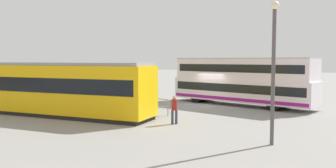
# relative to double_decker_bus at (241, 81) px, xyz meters

# --- Properties ---
(ground_plane) EXTENTS (160.00, 160.00, 0.00)m
(ground_plane) POSITION_rel_double_decker_bus_xyz_m (2.23, 1.20, -1.92)
(ground_plane) COLOR gray
(double_decker_bus) EXTENTS (11.77, 4.21, 3.74)m
(double_decker_bus) POSITION_rel_double_decker_bus_xyz_m (0.00, 0.00, 0.00)
(double_decker_bus) COLOR silver
(double_decker_bus) RESTS_ON ground
(tram_yellow) EXTENTS (15.04, 5.07, 3.42)m
(tram_yellow) POSITION_rel_double_decker_bus_xyz_m (9.02, 11.23, -0.14)
(tram_yellow) COLOR #E5B70C
(tram_yellow) RESTS_ON ground
(pedestrian_near_railing) EXTENTS (0.45, 0.45, 1.60)m
(pedestrian_near_railing) POSITION_rel_double_decker_bus_xyz_m (5.30, 5.70, -1.00)
(pedestrian_near_railing) COLOR black
(pedestrian_near_railing) RESTS_ON ground
(pedestrian_crossing) EXTENTS (0.45, 0.45, 1.60)m
(pedestrian_crossing) POSITION_rel_double_decker_bus_xyz_m (0.30, 9.45, -1.00)
(pedestrian_crossing) COLOR #33384C
(pedestrian_crossing) RESTS_ON ground
(pedestrian_railing) EXTENTS (6.04, 0.76, 1.08)m
(pedestrian_railing) POSITION_rel_double_decker_bus_xyz_m (5.04, 7.08, -1.19)
(pedestrian_railing) COLOR gray
(pedestrian_railing) RESTS_ON ground
(info_sign) EXTENTS (1.25, 0.13, 2.26)m
(info_sign) POSITION_rel_double_decker_bus_xyz_m (8.06, 7.01, -0.34)
(info_sign) COLOR slate
(info_sign) RESTS_ON ground
(street_lamp) EXTENTS (0.36, 0.36, 5.98)m
(street_lamp) POSITION_rel_double_decker_bus_xyz_m (-5.56, 11.10, 1.63)
(street_lamp) COLOR #4C4C51
(street_lamp) RESTS_ON ground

